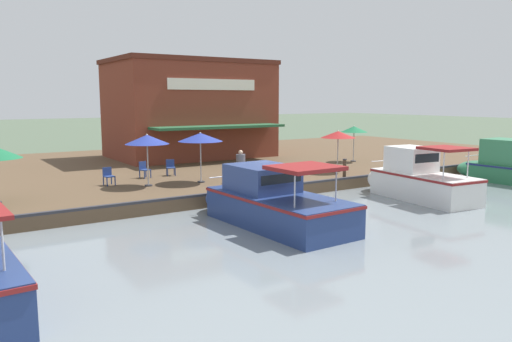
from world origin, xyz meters
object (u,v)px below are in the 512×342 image
waterfront_restaurant (189,109)px  patio_umbrella_near_quay_edge (200,137)px  cafe_chair_back_row_seat (171,167)px  tree_behind_restaurant (229,96)px  cafe_chair_under_first_umbrella (406,158)px  patio_umbrella_by_entrance (147,140)px  patio_umbrella_mid_patio_right (338,135)px  motorboat_mid_row (415,179)px  motorboat_fourth_along (267,201)px  cafe_chair_far_corner_seat (108,175)px  cafe_chair_beside_entrance (144,169)px  patio_umbrella_back_row (354,129)px  mooring_post (344,168)px  person_mid_patio (241,162)px

waterfront_restaurant → patio_umbrella_near_quay_edge: bearing=-23.1°
cafe_chair_back_row_seat → tree_behind_restaurant: 17.94m
waterfront_restaurant → cafe_chair_under_first_umbrella: (11.93, 8.84, -2.89)m
patio_umbrella_by_entrance → cafe_chair_back_row_seat: (-2.51, 2.22, -1.71)m
patio_umbrella_mid_patio_right → motorboat_mid_row: (5.61, -0.30, -1.74)m
waterfront_restaurant → motorboat_fourth_along: bearing=-16.7°
motorboat_fourth_along → cafe_chair_under_first_umbrella: bearing=111.1°
patio_umbrella_by_entrance → motorboat_fourth_along: size_ratio=0.34×
patio_umbrella_near_quay_edge → cafe_chair_far_corner_seat: size_ratio=2.90×
patio_umbrella_near_quay_edge → cafe_chair_beside_entrance: size_ratio=2.90×
motorboat_mid_row → patio_umbrella_near_quay_edge: bearing=-129.9°
patio_umbrella_mid_patio_right → cafe_chair_under_first_umbrella: bearing=86.1°
waterfront_restaurant → patio_umbrella_back_row: size_ratio=4.57×
motorboat_mid_row → motorboat_fourth_along: 8.44m
patio_umbrella_mid_patio_right → tree_behind_restaurant: (-17.15, 2.97, 2.25)m
cafe_chair_under_first_umbrella → tree_behind_restaurant: size_ratio=0.14×
cafe_chair_back_row_seat → motorboat_fourth_along: size_ratio=0.12×
cafe_chair_beside_entrance → mooring_post: 10.36m
person_mid_patio → motorboat_fourth_along: bearing=-22.1°
cafe_chair_back_row_seat → motorboat_fourth_along: (9.61, -0.32, -0.20)m
cafe_chair_far_corner_seat → mooring_post: mooring_post is taller
cafe_chair_back_row_seat → cafe_chair_under_first_umbrella: same height
patio_umbrella_near_quay_edge → waterfront_restaurant: bearing=156.9°
patio_umbrella_back_row → motorboat_fourth_along: (8.69, -12.79, -1.83)m
patio_umbrella_by_entrance → tree_behind_restaurant: 20.98m
cafe_chair_under_first_umbrella → mooring_post: mooring_post is taller
patio_umbrella_by_entrance → patio_umbrella_back_row: size_ratio=1.04×
cafe_chair_far_corner_seat → cafe_chair_beside_entrance: same height
waterfront_restaurant → cafe_chair_beside_entrance: (7.76, -6.36, -2.89)m
mooring_post → tree_behind_restaurant: size_ratio=0.17×
patio_umbrella_mid_patio_right → tree_behind_restaurant: 17.55m
patio_umbrella_mid_patio_right → person_mid_patio: 6.54m
patio_umbrella_near_quay_edge → motorboat_mid_row: size_ratio=0.41×
cafe_chair_beside_entrance → cafe_chair_far_corner_seat: bearing=-61.3°
motorboat_mid_row → mooring_post: 3.76m
patio_umbrella_by_entrance → mooring_post: 10.02m
patio_umbrella_mid_patio_right → motorboat_fourth_along: (5.77, -8.74, -1.81)m
waterfront_restaurant → cafe_chair_back_row_seat: waterfront_restaurant is taller
cafe_chair_under_first_umbrella → person_mid_patio: 11.75m
patio_umbrella_near_quay_edge → mooring_post: size_ratio=2.43×
mooring_post → person_mid_patio: bearing=-110.3°
waterfront_restaurant → motorboat_mid_row: size_ratio=1.78×
cafe_chair_under_first_umbrella → patio_umbrella_near_quay_edge: bearing=-95.4°
patio_umbrella_mid_patio_right → tree_behind_restaurant: size_ratio=0.38×
patio_umbrella_back_row → tree_behind_restaurant: bearing=-175.7°
patio_umbrella_back_row → patio_umbrella_mid_patio_right: patio_umbrella_back_row is taller
patio_umbrella_back_row → patio_umbrella_near_quay_edge: patio_umbrella_near_quay_edge is taller
patio_umbrella_back_row → motorboat_fourth_along: bearing=-55.8°
person_mid_patio → motorboat_fourth_along: motorboat_fourth_along is taller
cafe_chair_beside_entrance → motorboat_fourth_along: (9.58, 1.17, -0.20)m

